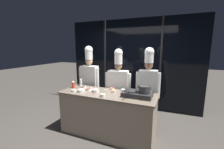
# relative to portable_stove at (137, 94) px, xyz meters

# --- Properties ---
(ground_plane) EXTENTS (24.00, 24.00, 0.00)m
(ground_plane) POSITION_rel_portable_stove_xyz_m (-0.63, -0.03, -0.98)
(ground_plane) COLOR #47423D
(window_wall_back) EXTENTS (4.08, 0.09, 2.70)m
(window_wall_back) POSITION_rel_portable_stove_xyz_m (-0.63, 1.71, 0.37)
(window_wall_back) COLOR black
(window_wall_back) RESTS_ON ground_plane
(demo_counter) EXTENTS (2.03, 0.72, 0.93)m
(demo_counter) POSITION_rel_portable_stove_xyz_m (-0.63, -0.03, -0.51)
(demo_counter) COLOR gray
(demo_counter) RESTS_ON ground_plane
(portable_stove) EXTENTS (0.56, 0.38, 0.10)m
(portable_stove) POSITION_rel_portable_stove_xyz_m (0.00, 0.00, 0.00)
(portable_stove) COLOR #28282B
(portable_stove) RESTS_ON demo_counter
(frying_pan) EXTENTS (0.28, 0.48, 0.05)m
(frying_pan) POSITION_rel_portable_stove_xyz_m (-0.13, -0.00, 0.08)
(frying_pan) COLOR #232326
(frying_pan) RESTS_ON portable_stove
(stock_pot) EXTENTS (0.24, 0.22, 0.13)m
(stock_pot) POSITION_rel_portable_stove_xyz_m (0.13, 0.00, 0.12)
(stock_pot) COLOR #333335
(stock_pot) RESTS_ON portable_stove
(squeeze_bottle_clear) EXTENTS (0.05, 0.05, 0.19)m
(squeeze_bottle_clear) POSITION_rel_portable_stove_xyz_m (-1.48, 0.25, 0.04)
(squeeze_bottle_clear) COLOR white
(squeeze_bottle_clear) RESTS_ON demo_counter
(squeeze_bottle_chili) EXTENTS (0.07, 0.07, 0.18)m
(squeeze_bottle_chili) POSITION_rel_portable_stove_xyz_m (-1.53, 0.01, 0.04)
(squeeze_bottle_chili) COLOR red
(squeeze_bottle_chili) RESTS_ON demo_counter
(prep_bowl_ginger) EXTENTS (0.10, 0.10, 0.06)m
(prep_bowl_ginger) POSITION_rel_portable_stove_xyz_m (-0.60, -0.28, -0.02)
(prep_bowl_ginger) COLOR white
(prep_bowl_ginger) RESTS_ON demo_counter
(prep_bowl_chili_flakes) EXTENTS (0.14, 0.14, 0.04)m
(prep_bowl_chili_flakes) POSITION_rel_portable_stove_xyz_m (-1.10, 0.01, -0.02)
(prep_bowl_chili_flakes) COLOR white
(prep_bowl_chili_flakes) RESTS_ON demo_counter
(prep_bowl_bean_sprouts) EXTENTS (0.15, 0.15, 0.05)m
(prep_bowl_bean_sprouts) POSITION_rel_portable_stove_xyz_m (-1.18, -0.16, -0.02)
(prep_bowl_bean_sprouts) COLOR white
(prep_bowl_bean_sprouts) RESTS_ON demo_counter
(prep_bowl_mushrooms) EXTENTS (0.11, 0.11, 0.04)m
(prep_bowl_mushrooms) POSITION_rel_portable_stove_xyz_m (-1.34, -0.21, -0.03)
(prep_bowl_mushrooms) COLOR white
(prep_bowl_mushrooms) RESTS_ON demo_counter
(prep_bowl_carrots) EXTENTS (0.10, 0.10, 0.05)m
(prep_bowl_carrots) POSITION_rel_portable_stove_xyz_m (-0.52, 0.06, -0.02)
(prep_bowl_carrots) COLOR white
(prep_bowl_carrots) RESTS_ON demo_counter
(prep_bowl_shrimp) EXTENTS (0.15, 0.15, 0.06)m
(prep_bowl_shrimp) POSITION_rel_portable_stove_xyz_m (-0.89, -0.06, -0.01)
(prep_bowl_shrimp) COLOR white
(prep_bowl_shrimp) RESTS_ON demo_counter
(prep_bowl_chicken) EXTENTS (0.10, 0.10, 0.04)m
(prep_bowl_chicken) POSITION_rel_portable_stove_xyz_m (-0.37, 0.23, -0.02)
(prep_bowl_chicken) COLOR white
(prep_bowl_chicken) RESTS_ON demo_counter
(prep_bowl_soy_glaze) EXTENTS (0.11, 0.11, 0.05)m
(prep_bowl_soy_glaze) POSITION_rel_portable_stove_xyz_m (-1.31, 0.12, -0.02)
(prep_bowl_soy_glaze) COLOR white
(prep_bowl_soy_glaze) RESTS_ON demo_counter
(prep_bowl_bell_pepper) EXTENTS (0.10, 0.10, 0.04)m
(prep_bowl_bell_pepper) POSITION_rel_portable_stove_xyz_m (-0.64, 0.24, -0.03)
(prep_bowl_bell_pepper) COLOR white
(prep_bowl_bell_pepper) RESTS_ON demo_counter
(serving_spoon_solid) EXTENTS (0.23, 0.06, 0.02)m
(serving_spoon_solid) POSITION_rel_portable_stove_xyz_m (-0.80, 0.14, -0.04)
(serving_spoon_solid) COLOR #B2B5BA
(serving_spoon_solid) RESTS_ON demo_counter
(chef_head) EXTENTS (0.58, 0.25, 1.90)m
(chef_head) POSITION_rel_portable_stove_xyz_m (-1.42, 0.56, 0.10)
(chef_head) COLOR #232326
(chef_head) RESTS_ON ground_plane
(chef_sous) EXTENTS (0.62, 0.30, 1.84)m
(chef_sous) POSITION_rel_portable_stove_xyz_m (-0.59, 0.50, 0.03)
(chef_sous) COLOR #4C4C51
(chef_sous) RESTS_ON ground_plane
(chef_line) EXTENTS (0.53, 0.25, 1.87)m
(chef_line) POSITION_rel_portable_stove_xyz_m (0.10, 0.56, 0.10)
(chef_line) COLOR #2D3856
(chef_line) RESTS_ON ground_plane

